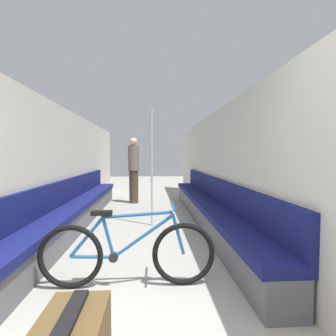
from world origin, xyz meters
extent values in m
cube|color=beige|center=(-1.46, 3.74, 1.08)|extent=(0.10, 10.67, 2.17)
cube|color=beige|center=(1.46, 3.74, 1.08)|extent=(0.10, 10.67, 2.17)
cube|color=#5B5B60|center=(-1.19, 3.78, 0.18)|extent=(0.38, 5.99, 0.36)
cube|color=navy|center=(-1.19, 3.78, 0.41)|extent=(0.44, 5.99, 0.10)
cube|color=navy|center=(-1.38, 3.78, 0.66)|extent=(0.07, 5.99, 0.41)
cube|color=#5B5B60|center=(1.19, 3.78, 0.18)|extent=(0.38, 5.99, 0.36)
cube|color=navy|center=(1.19, 3.78, 0.41)|extent=(0.44, 5.99, 0.10)
cube|color=navy|center=(1.38, 3.78, 0.66)|extent=(0.07, 5.99, 0.41)
torus|color=black|center=(-0.64, 1.49, 0.32)|extent=(0.63, 0.05, 0.63)
torus|color=black|center=(0.47, 1.49, 0.32)|extent=(0.63, 0.05, 0.63)
cylinder|color=#1E5693|center=(-0.43, 1.49, 0.31)|extent=(0.42, 0.03, 0.05)
cylinder|color=#1E5693|center=(-0.49, 1.49, 0.50)|extent=(0.33, 0.03, 0.39)
cylinder|color=#1E5693|center=(-0.28, 1.49, 0.52)|extent=(0.14, 0.03, 0.45)
cylinder|color=#1E5693|center=(0.07, 1.49, 0.50)|extent=(0.60, 0.03, 0.43)
cylinder|color=#1E5693|center=(0.01, 1.49, 0.72)|extent=(0.70, 0.03, 0.08)
cylinder|color=#1E5693|center=(0.42, 1.49, 0.52)|extent=(0.14, 0.03, 0.42)
cylinder|color=black|center=(-0.22, 1.49, 0.30)|extent=(0.09, 0.06, 0.09)
cube|color=black|center=(-0.33, 1.49, 0.74)|extent=(0.20, 0.07, 0.04)
cylinder|color=#1E5693|center=(0.36, 1.49, 0.81)|extent=(0.02, 0.46, 0.02)
cylinder|color=gray|center=(0.16, 3.77, 0.01)|extent=(0.08, 0.08, 0.01)
cylinder|color=silver|center=(0.16, 3.77, 1.07)|extent=(0.04, 0.04, 2.15)
cylinder|color=#473828|center=(-0.32, 6.10, 0.45)|extent=(0.25, 0.25, 0.89)
cylinder|color=#756B5B|center=(-0.32, 6.10, 1.23)|extent=(0.30, 0.30, 0.67)
sphere|color=beige|center=(-0.32, 6.10, 1.67)|extent=(0.21, 0.21, 0.21)
cube|color=black|center=(-0.27, 0.24, 0.49)|extent=(0.08, 0.48, 0.03)
camera|label=1|loc=(0.15, -1.07, 1.30)|focal=28.00mm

